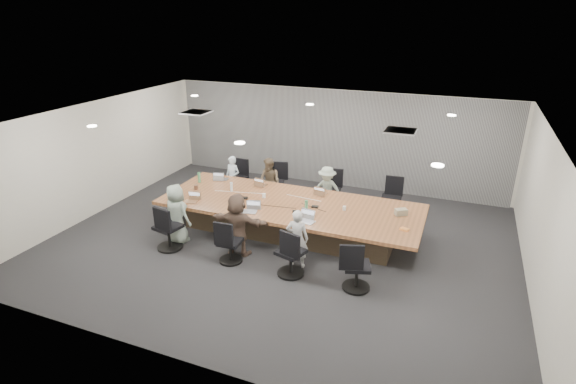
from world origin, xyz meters
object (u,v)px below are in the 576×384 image
at_px(laptop_0, 222,179).
at_px(laptop_6, 307,222).
at_px(bottle_clear, 231,187).
at_px(snack_packet, 404,229).
at_px(chair_2, 331,193).
at_px(stapler, 296,212).
at_px(laptop_2, 320,193).
at_px(mug_brown, 196,187).
at_px(chair_3, 391,202).
at_px(chair_7, 357,270).
at_px(person_1, 270,182).
at_px(chair_5, 230,245).
at_px(person_0, 233,178).
at_px(conference_table, 290,216).
at_px(bottle_green_left, 199,177).
at_px(chair_4, 168,230).
at_px(person_4, 177,214).
at_px(canvas_bag, 401,212).
at_px(laptop_5, 249,212).
at_px(chair_1, 275,185).
at_px(laptop_1, 261,185).
at_px(person_5, 238,225).
at_px(person_2, 327,190).
at_px(laptop_4, 190,202).
at_px(bottle_green_right, 306,206).
at_px(chair_6, 291,256).
at_px(chair_0, 239,181).

xyz_separation_m(laptop_0, laptop_6, (2.91, -1.60, 0.00)).
bearing_deg(bottle_clear, snack_packet, -7.98).
distance_m(chair_2, stapler, 2.18).
bearing_deg(laptop_2, mug_brown, 26.65).
xyz_separation_m(chair_3, chair_7, (-0.04, -3.40, -0.01)).
bearing_deg(stapler, person_1, 109.35).
height_order(chair_7, snack_packet, chair_7).
xyz_separation_m(chair_2, chair_5, (-1.12, -3.40, -0.04)).
bearing_deg(laptop_0, person_0, -100.53).
height_order(conference_table, bottle_green_left, bottle_green_left).
bearing_deg(chair_4, person_4, 101.56).
xyz_separation_m(chair_5, canvas_bag, (3.11, 1.99, 0.43)).
bearing_deg(canvas_bag, snack_packet, -75.73).
bearing_deg(chair_2, person_4, 42.58).
relative_size(chair_3, laptop_5, 2.60).
bearing_deg(bottle_clear, conference_table, -6.32).
bearing_deg(chair_1, laptop_2, 134.93).
bearing_deg(person_0, laptop_1, -19.32).
height_order(bottle_clear, mug_brown, bottle_clear).
distance_m(laptop_1, mug_brown, 1.61).
height_order(chair_2, canvas_bag, canvas_bag).
xyz_separation_m(chair_5, person_5, (-0.00, 0.35, 0.31)).
xyz_separation_m(person_2, snack_packet, (2.17, -1.77, 0.13)).
xyz_separation_m(laptop_2, laptop_4, (-2.62, -1.60, 0.00)).
bearing_deg(laptop_0, chair_2, -172.03).
bearing_deg(person_1, chair_2, 27.08).
xyz_separation_m(chair_3, bottle_green_right, (-1.54, -1.99, 0.45)).
xyz_separation_m(person_0, laptop_6, (2.91, -2.15, 0.15)).
bearing_deg(bottle_clear, laptop_6, -23.03).
bearing_deg(bottle_green_right, person_4, -158.13).
distance_m(person_0, person_2, 2.69).
height_order(chair_6, bottle_green_left, bottle_green_left).
xyz_separation_m(laptop_0, stapler, (2.54, -1.25, 0.02)).
relative_size(chair_1, laptop_4, 2.82).
bearing_deg(chair_5, laptop_4, 146.05).
distance_m(chair_5, laptop_6, 1.65).
relative_size(person_4, laptop_5, 4.24).
distance_m(person_4, laptop_6, 2.90).
distance_m(conference_table, chair_3, 2.66).
bearing_deg(person_0, laptop_2, -4.48).
bearing_deg(chair_6, canvas_bag, 64.51).
relative_size(chair_0, chair_7, 0.92).
relative_size(chair_1, canvas_bag, 3.31).
relative_size(chair_1, chair_2, 1.00).
relative_size(chair_2, mug_brown, 7.20).
distance_m(laptop_0, bottle_green_left, 0.61).
bearing_deg(snack_packet, chair_6, -146.72).
distance_m(chair_1, chair_2, 1.58).
height_order(chair_7, laptop_4, chair_7).
bearing_deg(person_0, mug_brown, -92.76).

